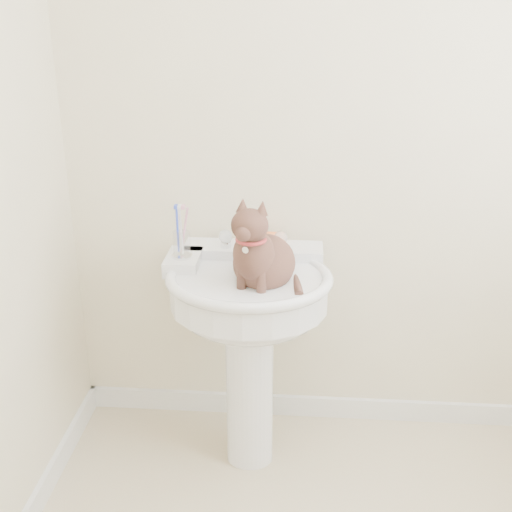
# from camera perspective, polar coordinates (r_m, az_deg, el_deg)

# --- Properties ---
(wall_back) EXTENTS (2.20, 0.00, 2.50)m
(wall_back) POSITION_cam_1_polar(r_m,az_deg,el_deg) (2.32, 9.88, 12.02)
(wall_back) COLOR beige
(wall_back) RESTS_ON ground
(baseboard_back) EXTENTS (2.20, 0.02, 0.09)m
(baseboard_back) POSITION_cam_1_polar(r_m,az_deg,el_deg) (2.78, 8.24, -13.22)
(baseboard_back) COLOR white
(baseboard_back) RESTS_ON floor
(pedestal_sink) EXTENTS (0.58, 0.57, 0.80)m
(pedestal_sink) POSITION_cam_1_polar(r_m,az_deg,el_deg) (2.23, -0.66, -4.90)
(pedestal_sink) COLOR white
(pedestal_sink) RESTS_ON floor
(faucet) EXTENTS (0.28, 0.12, 0.14)m
(faucet) POSITION_cam_1_polar(r_m,az_deg,el_deg) (2.28, -0.31, 1.50)
(faucet) COLOR silver
(faucet) RESTS_ON pedestal_sink
(soap_bar) EXTENTS (0.09, 0.06, 0.03)m
(soap_bar) POSITION_cam_1_polar(r_m,az_deg,el_deg) (2.36, 1.43, 1.60)
(soap_bar) COLOR #D7612B
(soap_bar) RESTS_ON pedestal_sink
(toothbrush_cup) EXTENTS (0.07, 0.07, 0.18)m
(toothbrush_cup) POSITION_cam_1_polar(r_m,az_deg,el_deg) (2.23, -6.62, 1.09)
(toothbrush_cup) COLOR silver
(toothbrush_cup) RESTS_ON pedestal_sink
(cat) EXTENTS (0.23, 0.29, 0.42)m
(cat) POSITION_cam_1_polar(r_m,az_deg,el_deg) (2.10, 0.54, -0.13)
(cat) COLOR brown
(cat) RESTS_ON pedestal_sink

